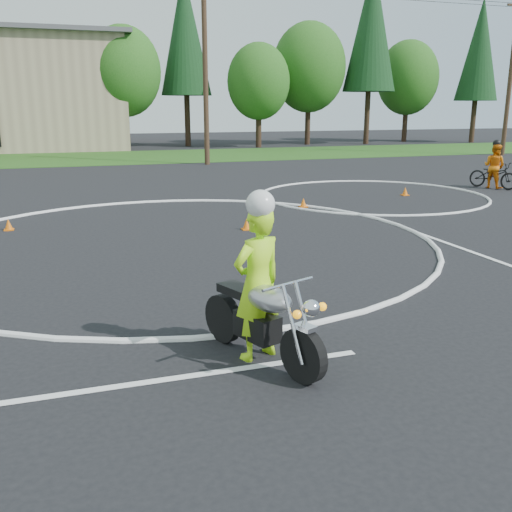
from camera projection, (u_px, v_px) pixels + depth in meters
name	position (u px, v px, depth m)	size (l,w,h in m)	color
ground	(208.00, 276.00, 10.86)	(120.00, 120.00, 0.00)	black
grass_strip	(107.00, 158.00, 35.67)	(120.00, 10.00, 0.02)	#1E4714
course_markings	(248.00, 225.00, 15.51)	(19.05, 19.05, 0.12)	silver
primary_motorcycle	(263.00, 319.00, 7.11)	(1.03, 2.12, 1.17)	black
rider_primary_grp	(258.00, 279.00, 7.11)	(0.84, 0.70, 2.18)	#AFF619
rider_second_grp	(494.00, 171.00, 22.35)	(1.39, 2.08, 1.89)	black
traffic_cones	(336.00, 221.00, 15.37)	(21.74, 12.41, 0.30)	orange
treeline	(285.00, 61.00, 45.43)	(38.20, 8.10, 14.52)	#382619
utility_poles	(205.00, 66.00, 30.34)	(41.60, 1.12, 10.00)	#473321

